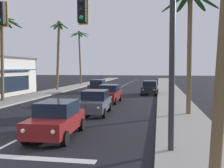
# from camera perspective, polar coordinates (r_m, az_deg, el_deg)

# --- Properties ---
(sidewalk_right) EXTENTS (3.20, 110.00, 0.14)m
(sidewalk_right) POSITION_cam_1_polar(r_m,az_deg,el_deg) (29.80, 12.59, -2.83)
(sidewalk_right) COLOR #9E998E
(sidewalk_right) RESTS_ON ground
(sidewalk_left) EXTENTS (3.20, 110.00, 0.14)m
(sidewalk_left) POSITION_cam_1_polar(r_m,az_deg,el_deg) (32.94, -15.66, -2.29)
(sidewalk_left) COLOR #9E998E
(sidewalk_left) RESTS_ON ground
(lane_markings) EXTENTS (4.28, 87.59, 0.01)m
(lane_markings) POSITION_cam_1_polar(r_m,az_deg,el_deg) (30.41, -1.48, -2.75)
(lane_markings) COLOR silver
(lane_markings) RESTS_ON ground
(traffic_signal_mast) EXTENTS (10.60, 0.41, 6.88)m
(traffic_signal_mast) POSITION_cam_1_polar(r_m,az_deg,el_deg) (10.90, -5.81, 12.08)
(traffic_signal_mast) COLOR #2D2D33
(traffic_signal_mast) RESTS_ON ground
(sedan_lead_at_stop_bar) EXTENTS (2.06, 4.49, 1.68)m
(sedan_lead_at_stop_bar) POSITION_cam_1_polar(r_m,az_deg,el_deg) (13.22, -11.52, -7.15)
(sedan_lead_at_stop_bar) COLOR maroon
(sedan_lead_at_stop_bar) RESTS_ON ground
(sedan_third_in_queue) EXTENTS (2.10, 4.51, 1.68)m
(sedan_third_in_queue) POSITION_cam_1_polar(r_m,az_deg,el_deg) (19.26, -3.57, -3.79)
(sedan_third_in_queue) COLOR #4C515B
(sedan_third_in_queue) RESTS_ON ground
(sedan_fifth_in_queue) EXTENTS (2.02, 4.48, 1.68)m
(sedan_fifth_in_queue) POSITION_cam_1_polar(r_m,az_deg,el_deg) (25.60, -0.58, -2.00)
(sedan_fifth_in_queue) COLOR maroon
(sedan_fifth_in_queue) RESTS_ON ground
(sedan_oncoming_far) EXTENTS (1.99, 4.47, 1.68)m
(sedan_oncoming_far) POSITION_cam_1_polar(r_m,az_deg,el_deg) (36.68, -2.97, -0.37)
(sedan_oncoming_far) COLOR black
(sedan_oncoming_far) RESTS_ON ground
(sedan_parked_nearest_kerb) EXTENTS (2.05, 4.49, 1.68)m
(sedan_parked_nearest_kerb) POSITION_cam_1_polar(r_m,az_deg,el_deg) (33.53, 7.96, -0.75)
(sedan_parked_nearest_kerb) COLOR black
(sedan_parked_nearest_kerb) RESTS_ON ground
(palm_left_second) EXTENTS (3.96, 3.96, 8.24)m
(palm_left_second) POSITION_cam_1_polar(r_m,az_deg,el_deg) (27.92, -22.14, 9.32)
(palm_left_second) COLOR brown
(palm_left_second) RESTS_ON ground
(palm_left_third) EXTENTS (2.64, 2.85, 9.92)m
(palm_left_third) POSITION_cam_1_polar(r_m,az_deg,el_deg) (39.69, -11.15, 8.22)
(palm_left_third) COLOR brown
(palm_left_third) RESTS_ON ground
(palm_left_farthest) EXTENTS (3.80, 3.90, 10.32)m
(palm_left_farthest) POSITION_cam_1_polar(r_m,az_deg,el_deg) (52.68, -6.85, 8.01)
(palm_left_farthest) COLOR brown
(palm_left_farthest) RESTS_ON ground
(palm_right_second) EXTENTS (4.30, 4.47, 8.61)m
(palm_right_second) POSITION_cam_1_polar(r_m,az_deg,el_deg) (19.44, 15.93, 13.03)
(palm_right_second) COLOR brown
(palm_right_second) RESTS_ON ground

